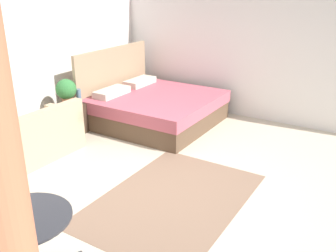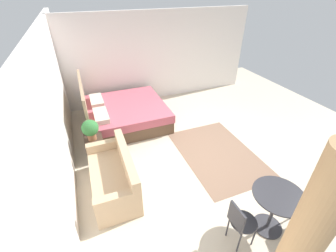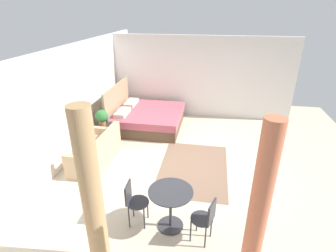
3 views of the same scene
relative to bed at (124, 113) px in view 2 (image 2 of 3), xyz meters
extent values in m
cube|color=beige|center=(-1.90, -1.56, -0.32)|extent=(9.38, 8.98, 0.02)
cube|color=silver|center=(-1.90, 1.44, 1.03)|extent=(9.38, 0.12, 2.67)
cube|color=silver|center=(1.29, -1.56, 1.03)|extent=(0.12, 5.98, 2.67)
cube|color=#7F604C|center=(-2.10, -1.68, -0.30)|extent=(2.30, 1.56, 0.01)
cube|color=brown|center=(0.00, -0.09, -0.14)|extent=(1.99, 1.97, 0.33)
cube|color=#B25160|center=(0.00, -0.09, 0.13)|extent=(2.03, 2.01, 0.21)
cube|color=#997F60|center=(0.00, 0.93, 0.35)|extent=(2.04, 0.07, 1.32)
cube|color=beige|center=(-0.44, 0.62, 0.29)|extent=(0.71, 0.32, 0.12)
cube|color=beige|center=(0.43, 0.62, 0.29)|extent=(0.71, 0.32, 0.12)
cube|color=tan|center=(-2.26, 0.70, -0.10)|extent=(1.58, 0.75, 0.42)
cube|color=tan|center=(-2.26, 0.41, 0.30)|extent=(1.57, 0.16, 0.37)
cube|color=tan|center=(-1.54, 0.70, 0.21)|extent=(0.15, 0.74, 0.18)
cube|color=tan|center=(-2.97, 0.71, 0.21)|extent=(0.15, 0.74, 0.18)
cube|color=#38281E|center=(-1.15, 0.89, -0.05)|extent=(0.48, 0.38, 0.52)
cylinder|color=#935B3D|center=(-1.25, 0.91, 0.28)|extent=(0.18, 0.18, 0.14)
sphere|color=#2D6B33|center=(-1.25, 0.91, 0.50)|extent=(0.34, 0.34, 0.34)
cylinder|color=slate|center=(-1.03, 0.86, 0.34)|extent=(0.08, 0.08, 0.24)
cylinder|color=#2D2D33|center=(-3.96, -1.43, -0.30)|extent=(0.45, 0.45, 0.02)
cylinder|color=#2D2D33|center=(-3.96, -1.43, 0.06)|extent=(0.05, 0.05, 0.73)
cylinder|color=#2D2D33|center=(-3.96, -1.43, 0.44)|extent=(0.75, 0.75, 0.02)
cylinder|color=#2D2D33|center=(-4.10, -1.01, -0.09)|extent=(0.02, 0.02, 0.44)
cylinder|color=#2D2D33|center=(-3.83, -1.00, -0.09)|extent=(0.02, 0.02, 0.44)
cylinder|color=#2D2D33|center=(-4.11, -0.74, -0.09)|extent=(0.02, 0.02, 0.44)
cylinder|color=#2D2D33|center=(-3.84, -0.73, -0.09)|extent=(0.02, 0.02, 0.44)
cylinder|color=#2D2D33|center=(-3.97, -0.87, 0.14)|extent=(0.39, 0.39, 0.02)
cube|color=#2D2D33|center=(-3.97, -0.71, 0.33)|extent=(0.30, 0.04, 0.36)
cylinder|color=#2D2D33|center=(-3.98, -1.89, -0.10)|extent=(0.02, 0.02, 0.42)
cylinder|color=#2D2D33|center=(-4.22, -1.81, -0.10)|extent=(0.02, 0.02, 0.42)
cylinder|color=#2D2D33|center=(-4.07, -2.13, -0.10)|extent=(0.02, 0.02, 0.42)
cylinder|color=#2D2D33|center=(-4.31, -2.04, -0.10)|extent=(0.02, 0.02, 0.42)
cylinder|color=#2D2D33|center=(-4.14, -1.97, 0.13)|extent=(0.46, 0.46, 0.02)
cube|color=#2D2D33|center=(-4.19, -2.11, 0.32)|extent=(0.28, 0.12, 0.37)
camera|label=1|loc=(-5.45, -3.69, 2.17)|focal=39.95mm
camera|label=2|loc=(-5.39, 0.84, 3.00)|focal=24.08mm
camera|label=3|loc=(-7.33, -1.99, 3.20)|focal=27.93mm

